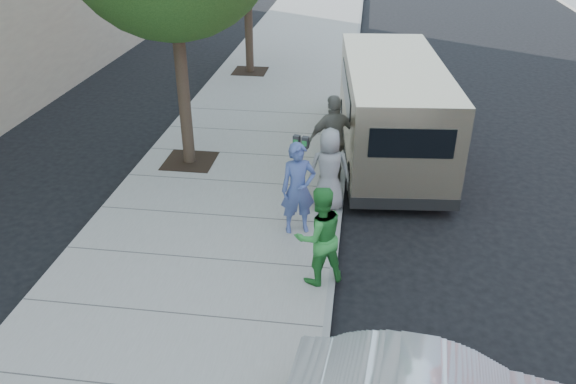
% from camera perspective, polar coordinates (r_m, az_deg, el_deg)
% --- Properties ---
extents(ground, '(120.00, 120.00, 0.00)m').
position_cam_1_polar(ground, '(11.39, -2.19, -3.35)').
color(ground, black).
rests_on(ground, ground).
extents(sidewalk, '(5.00, 60.00, 0.15)m').
position_cam_1_polar(sidewalk, '(11.54, -7.10, -2.65)').
color(sidewalk, gray).
rests_on(sidewalk, ground).
extents(curb_face, '(0.12, 60.00, 0.16)m').
position_cam_1_polar(curb_face, '(11.22, 5.09, -3.53)').
color(curb_face, gray).
rests_on(curb_face, ground).
extents(parking_meter, '(0.33, 0.19, 1.53)m').
position_cam_1_polar(parking_meter, '(11.32, 1.31, 3.72)').
color(parking_meter, gray).
rests_on(parking_meter, sidewalk).
extents(van, '(2.73, 6.68, 2.42)m').
position_cam_1_polar(van, '(14.01, 10.42, 8.37)').
color(van, beige).
rests_on(van, ground).
extents(person_officer, '(0.77, 0.62, 1.82)m').
position_cam_1_polar(person_officer, '(10.48, 1.04, 0.34)').
color(person_officer, '#485A99').
rests_on(person_officer, sidewalk).
extents(person_green_shirt, '(1.06, 0.99, 1.75)m').
position_cam_1_polar(person_green_shirt, '(9.17, 3.18, -4.48)').
color(person_green_shirt, green).
rests_on(person_green_shirt, sidewalk).
extents(person_gray_shirt, '(0.92, 0.67, 1.74)m').
position_cam_1_polar(person_gray_shirt, '(11.31, 4.21, 2.26)').
color(person_gray_shirt, gray).
rests_on(person_gray_shirt, sidewalk).
extents(person_striped_polo, '(1.29, 0.90, 2.03)m').
position_cam_1_polar(person_striped_polo, '(12.32, 4.67, 5.29)').
color(person_striped_polo, slate).
rests_on(person_striped_polo, sidewalk).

